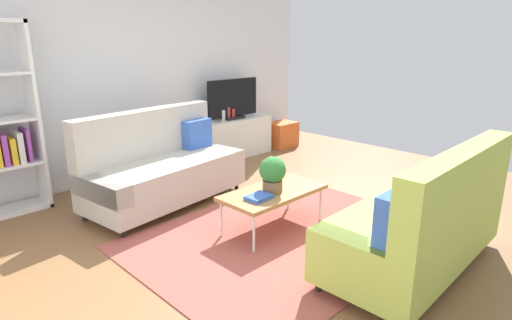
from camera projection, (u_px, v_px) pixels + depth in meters
ground_plane at (282, 230)px, 4.37m from camera, size 7.68×7.68×0.00m
wall_far at (134, 72)px, 5.88m from camera, size 6.40×0.12×2.90m
area_rug at (284, 236)px, 4.24m from camera, size 2.90×2.20×0.01m
couch_beige at (162, 167)px, 4.99m from camera, size 1.99×1.08×1.10m
couch_green at (422, 222)px, 3.50m from camera, size 1.92×0.89×1.10m
coffee_table at (273, 193)px, 4.30m from camera, size 1.10×0.56×0.42m
tv_console at (233, 138)px, 6.98m from camera, size 1.40×0.44×0.64m
tv at (233, 100)px, 6.79m from camera, size 1.00×0.20×0.64m
storage_trunk at (282, 134)px, 7.68m from camera, size 0.52×0.40×0.44m
potted_plant at (273, 173)px, 4.19m from camera, size 0.27×0.27×0.37m
table_book_0 at (259, 197)px, 4.06m from camera, size 0.25×0.19×0.04m
vase_0 at (202, 118)px, 6.51m from camera, size 0.11×0.11×0.15m
vase_1 at (211, 117)px, 6.63m from camera, size 0.12×0.12×0.15m
bottle_0 at (223, 115)px, 6.69m from camera, size 0.06×0.06×0.17m
bottle_1 at (229, 113)px, 6.76m from camera, size 0.05×0.05×0.21m
bottle_2 at (233, 114)px, 6.83m from camera, size 0.06×0.06×0.17m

